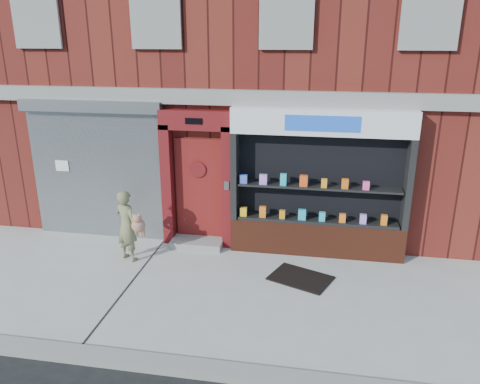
# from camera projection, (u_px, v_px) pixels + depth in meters

# --- Properties ---
(ground) EXTENTS (80.00, 80.00, 0.00)m
(ground) POSITION_uv_depth(u_px,v_px,m) (214.00, 289.00, 8.34)
(ground) COLOR #9E9E99
(ground) RESTS_ON ground
(curb) EXTENTS (60.00, 0.30, 0.12)m
(curb) POSITION_uv_depth(u_px,v_px,m) (178.00, 366.00, 6.32)
(curb) COLOR gray
(curb) RESTS_ON ground
(building) EXTENTS (12.00, 8.16, 8.00)m
(building) POSITION_uv_depth(u_px,v_px,m) (261.00, 47.00, 12.66)
(building) COLOR #541713
(building) RESTS_ON ground
(shutter_bay) EXTENTS (3.10, 0.30, 3.04)m
(shutter_bay) POSITION_uv_depth(u_px,v_px,m) (97.00, 161.00, 10.08)
(shutter_bay) COLOR gray
(shutter_bay) RESTS_ON ground
(red_door_bay) EXTENTS (1.52, 0.58, 2.90)m
(red_door_bay) POSITION_uv_depth(u_px,v_px,m) (197.00, 179.00, 9.74)
(red_door_bay) COLOR #5A0F12
(red_door_bay) RESTS_ON ground
(pharmacy_bay) EXTENTS (3.50, 0.41, 3.00)m
(pharmacy_bay) POSITION_uv_depth(u_px,v_px,m) (318.00, 190.00, 9.31)
(pharmacy_bay) COLOR #5D2516
(pharmacy_bay) RESTS_ON ground
(woman) EXTENTS (0.70, 0.54, 1.46)m
(woman) POSITION_uv_depth(u_px,v_px,m) (128.00, 225.00, 9.24)
(woman) COLOR #6E6E48
(woman) RESTS_ON ground
(doormat) EXTENTS (1.29, 1.11, 0.03)m
(doormat) POSITION_uv_depth(u_px,v_px,m) (300.00, 278.00, 8.71)
(doormat) COLOR black
(doormat) RESTS_ON ground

